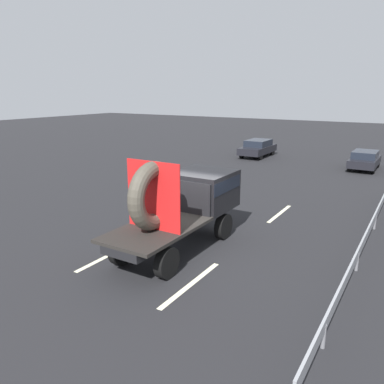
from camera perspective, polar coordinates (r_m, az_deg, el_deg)
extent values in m
plane|color=black|center=(13.17, -0.67, -8.28)|extent=(120.00, 120.00, 0.00)
cylinder|color=black|center=(14.62, -1.24, -3.94)|extent=(0.28, 0.92, 0.92)
cylinder|color=black|center=(13.82, 4.72, -5.12)|extent=(0.28, 0.92, 0.92)
cylinder|color=black|center=(12.00, -10.50, -8.52)|extent=(0.28, 0.92, 0.92)
cylinder|color=black|center=(11.02, -3.79, -10.49)|extent=(0.28, 0.92, 0.92)
cube|color=black|center=(12.62, -2.39, -4.89)|extent=(1.30, 5.64, 0.25)
cube|color=black|center=(13.83, 1.69, 0.36)|extent=(2.00, 2.08, 1.35)
cube|color=black|center=(13.72, 1.60, 1.52)|extent=(2.02, 1.97, 0.44)
cube|color=black|center=(11.77, -5.23, -5.53)|extent=(2.00, 3.56, 0.10)
cube|color=black|center=(12.94, -0.72, -0.78)|extent=(1.80, 0.08, 1.10)
torus|color=#474238|center=(11.32, -5.81, -0.57)|extent=(0.49, 2.08, 2.08)
cube|color=red|center=(11.32, -5.81, -0.57)|extent=(1.90, 0.03, 2.08)
cylinder|color=black|center=(29.82, 23.29, 4.25)|extent=(0.20, 0.59, 0.59)
cylinder|color=black|center=(29.66, 26.03, 3.90)|extent=(0.20, 0.59, 0.59)
cylinder|color=black|center=(27.40, 22.48, 3.49)|extent=(0.20, 0.59, 0.59)
cylinder|color=black|center=(27.22, 25.46, 3.10)|extent=(0.20, 0.59, 0.59)
cube|color=black|center=(28.47, 24.38, 4.20)|extent=(1.66, 3.87, 0.51)
cube|color=black|center=(28.31, 24.46, 5.14)|extent=(1.49, 2.17, 0.46)
cube|color=gray|center=(14.30, 24.80, -5.44)|extent=(0.06, 16.57, 0.32)
cylinder|color=slate|center=(8.85, 19.04, -19.69)|extent=(0.10, 0.10, 0.55)
cylinder|color=slate|center=(12.47, 23.41, -9.57)|extent=(0.10, 0.10, 0.55)
cylinder|color=slate|center=(16.34, 25.64, -4.10)|extent=(0.10, 0.10, 0.55)
cube|color=beige|center=(12.74, -12.87, -9.48)|extent=(0.16, 2.46, 0.01)
cube|color=beige|center=(18.89, 4.22, -1.05)|extent=(0.16, 2.54, 0.01)
cube|color=beige|center=(10.85, -0.15, -13.59)|extent=(0.16, 3.00, 0.01)
cube|color=beige|center=(17.06, 12.96, -3.16)|extent=(0.16, 2.77, 0.01)
cylinder|color=black|center=(30.02, 10.15, 5.34)|extent=(0.22, 0.63, 0.63)
cylinder|color=black|center=(30.61, 7.46, 5.62)|extent=(0.22, 0.63, 0.63)
cylinder|color=black|center=(32.48, 11.89, 5.96)|extent=(0.22, 0.63, 0.63)
cylinder|color=black|center=(33.03, 9.37, 6.23)|extent=(0.22, 0.63, 0.63)
cube|color=black|center=(31.48, 9.76, 6.29)|extent=(1.78, 4.15, 0.54)
cube|color=black|center=(31.50, 9.87, 7.25)|extent=(1.60, 2.32, 0.49)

